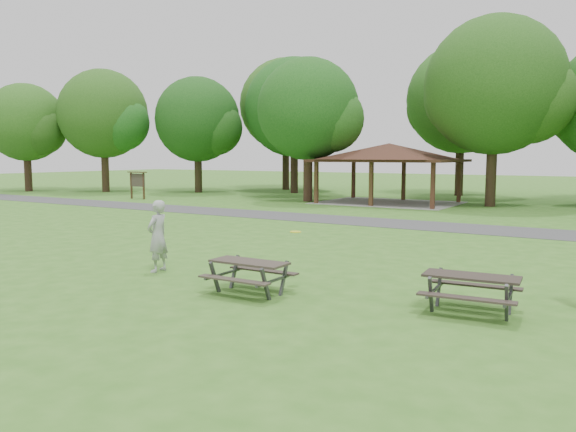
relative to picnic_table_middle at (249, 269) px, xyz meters
The scene contains 16 objects.
ground 2.37m from the picnic_table_middle, behind, with size 160.00×160.00×0.00m, color #376E1F.
asphalt_path 13.85m from the picnic_table_middle, 99.47° to the left, with size 120.00×3.20×0.02m, color #3F3F42.
pavilion 24.59m from the picnic_table_middle, 104.87° to the left, with size 8.60×7.01×3.76m.
notice_board 28.43m from the picnic_table_middle, 141.62° to the left, with size 1.60×0.30×1.88m.
tree_row_a 37.58m from the picnic_table_middle, 144.32° to the left, with size 7.56×7.20×9.97m.
tree_row_b 34.61m from the picnic_table_middle, 132.66° to the left, with size 7.14×6.80×9.28m.
tree_row_c 33.46m from the picnic_table_middle, 119.44° to the left, with size 8.19×7.80×10.67m.
tree_row_d 25.38m from the picnic_table_middle, 116.79° to the left, with size 6.93×6.60×9.27m.
tree_row_e 25.45m from the picnic_table_middle, 90.41° to the left, with size 8.40×8.00×11.02m.
tree_deep_a 38.03m from the picnic_table_middle, 120.80° to the left, with size 8.40×8.00×11.38m.
tree_deep_b 33.54m from the picnic_table_middle, 97.29° to the left, with size 8.40×8.00×11.13m.
tree_flank_left 41.03m from the picnic_table_middle, 152.71° to the left, with size 6.72×6.40×8.93m.
picnic_table_middle is the anchor object (origin of this frame).
picnic_table_far 4.60m from the picnic_table_middle, 12.75° to the left, with size 1.88×1.56×0.76m.
frisbee_in_flight 1.59m from the picnic_table_middle, 76.76° to the left, with size 0.34×0.34×0.02m.
frisbee_thrower 3.47m from the picnic_table_middle, 169.00° to the left, with size 0.68×0.45×1.86m, color #9F9FA2.
Camera 1 is at (9.34, -9.37, 3.01)m, focal length 35.00 mm.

